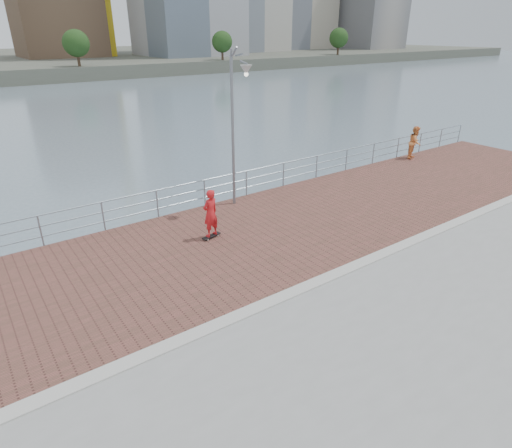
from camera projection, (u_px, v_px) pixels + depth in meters
water at (295, 348)px, 12.65m from camera, size 400.00×400.00×0.00m
seawall at (460, 446)px, 8.55m from camera, size 40.00×24.00×2.00m
brick_lane at (228, 243)px, 14.48m from camera, size 40.00×6.80×0.02m
curb at (298, 290)px, 11.81m from camera, size 40.00×0.40×0.06m
guardrail at (181, 195)px, 16.71m from camera, size 39.06×0.06×1.13m
street_lamp at (238, 104)px, 15.73m from camera, size 0.42×1.22×5.77m
skateboard at (212, 236)px, 14.78m from camera, size 0.76×0.36×0.09m
skateboarder at (210, 213)px, 14.42m from camera, size 0.69×0.53×1.67m
bystander at (415, 142)px, 23.55m from camera, size 1.06×0.95×1.77m
shoreline_trees at (11, 44)px, 69.44m from camera, size 144.91×5.00×6.66m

